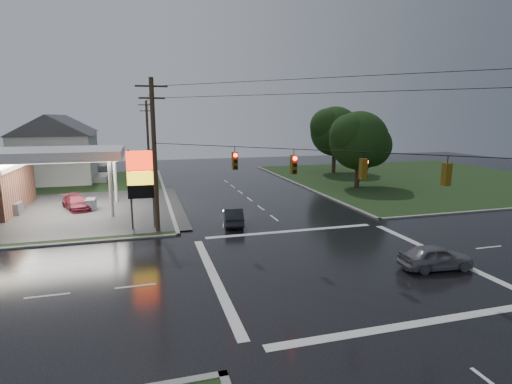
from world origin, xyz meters
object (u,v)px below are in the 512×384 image
object	(u,v)px
car_pump	(77,203)
tree_ne_near	(360,141)
house_near	(55,148)
tree_ne_far	(336,131)
car_crossing	(436,257)
house_far	(64,142)
car_north	(233,216)
utility_pole_nw	(155,154)
pylon_sign	(141,177)
utility_pole_n	(148,138)

from	to	relation	value
car_pump	tree_ne_near	bearing A→B (deg)	-16.11
house_near	tree_ne_far	distance (m)	38.19
tree_ne_far	car_crossing	world-z (taller)	tree_ne_far
house_near	tree_ne_far	xyz separation A→B (m)	(38.10, -2.01, 1.77)
car_crossing	car_pump	size ratio (longest dim) A/B	0.91
house_near	car_pump	bearing A→B (deg)	-74.86
house_far	car_north	size ratio (longest dim) A/B	2.72
utility_pole_nw	car_north	world-z (taller)	utility_pole_nw
house_far	tree_ne_near	xyz separation A→B (m)	(36.09, -26.01, 1.16)
utility_pole_nw	house_far	size ratio (longest dim) A/B	1.00
utility_pole_nw	car_pump	distance (m)	12.57
car_crossing	pylon_sign	bearing A→B (deg)	56.02
house_near	car_crossing	distance (m)	46.31
house_near	house_far	bearing A→B (deg)	94.76
house_near	car_crossing	bearing A→B (deg)	-55.72
car_north	pylon_sign	bearing A→B (deg)	4.93
utility_pole_n	car_crossing	size ratio (longest dim) A/B	2.60
pylon_sign	utility_pole_nw	xyz separation A→B (m)	(1.00, -1.00, 1.71)
tree_ne_near	car_north	size ratio (longest dim) A/B	2.21
car_north	car_crossing	size ratio (longest dim) A/B	1.01
house_far	pylon_sign	bearing A→B (deg)	-73.02
utility_pole_nw	house_far	world-z (taller)	utility_pole_nw
car_crossing	car_pump	bearing A→B (deg)	50.70
tree_ne_near	utility_pole_nw	bearing A→B (deg)	-152.14
house_near	car_north	xyz separation A→B (m)	(17.23, -25.98, -3.74)
utility_pole_n	house_far	world-z (taller)	utility_pole_n
pylon_sign	utility_pole_n	world-z (taller)	utility_pole_n
house_near	utility_pole_nw	bearing A→B (deg)	-66.63
house_far	car_crossing	distance (m)	57.07
tree_ne_near	tree_ne_far	xyz separation A→B (m)	(3.01, 12.00, 0.62)
car_pump	house_far	bearing A→B (deg)	78.83
house_far	tree_ne_far	world-z (taller)	tree_ne_far
pylon_sign	house_near	world-z (taller)	house_near
tree_ne_near	car_crossing	bearing A→B (deg)	-110.65
tree_ne_near	utility_pole_n	bearing A→B (deg)	145.90
tree_ne_far	car_pump	distance (m)	37.15
utility_pole_n	car_pump	size ratio (longest dim) A/B	2.36
house_far	house_near	bearing A→B (deg)	-85.24
pylon_sign	car_north	size ratio (longest dim) A/B	1.48
house_far	utility_pole_nw	bearing A→B (deg)	-72.08
pylon_sign	tree_ne_near	world-z (taller)	tree_ne_near
utility_pole_nw	house_near	bearing A→B (deg)	113.37
house_near	tree_ne_near	bearing A→B (deg)	-21.76
house_far	tree_ne_near	world-z (taller)	tree_ne_near
house_near	tree_ne_far	size ratio (longest dim) A/B	1.13
pylon_sign	tree_ne_near	xyz separation A→B (m)	(24.64, 11.49, 1.55)
pylon_sign	utility_pole_nw	size ratio (longest dim) A/B	0.55
car_north	house_near	bearing A→B (deg)	-47.49
utility_pole_nw	tree_ne_near	world-z (taller)	utility_pole_nw
utility_pole_nw	car_crossing	size ratio (longest dim) A/B	2.72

